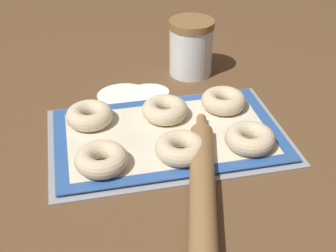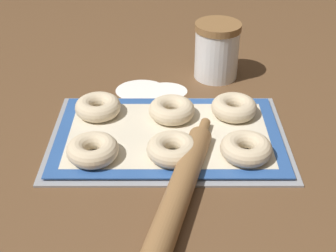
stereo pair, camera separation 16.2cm
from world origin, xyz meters
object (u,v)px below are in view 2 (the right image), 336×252
at_px(baking_tray, 168,136).
at_px(bagel_back_right, 234,107).
at_px(bagel_back_left, 97,107).
at_px(bagel_back_center, 171,110).
at_px(bagel_front_left, 92,150).
at_px(rolling_pin, 174,206).
at_px(flour_canister, 216,50).
at_px(bagel_front_center, 172,149).
at_px(bagel_front_right, 246,148).

xyz_separation_m(baking_tray, bagel_back_right, (0.13, 0.07, 0.02)).
relative_size(bagel_back_left, bagel_back_center, 1.00).
bearing_deg(bagel_front_left, bagel_back_left, 93.47).
xyz_separation_m(bagel_front_left, rolling_pin, (0.14, -0.14, -0.01)).
bearing_deg(rolling_pin, flour_canister, 77.53).
bearing_deg(bagel_front_center, bagel_back_left, 136.30).
xyz_separation_m(baking_tray, flour_canister, (0.11, 0.26, 0.06)).
xyz_separation_m(bagel_back_center, rolling_pin, (0.00, -0.27, -0.01)).
xyz_separation_m(bagel_front_center, rolling_pin, (0.00, -0.14, -0.01)).
height_order(baking_tray, bagel_front_right, bagel_front_right).
height_order(bagel_front_left, flour_canister, flour_canister).
bearing_deg(baking_tray, bagel_front_right, -27.58).
bearing_deg(bagel_back_center, bagel_back_right, 4.12).
xyz_separation_m(baking_tray, bagel_back_left, (-0.15, 0.07, 0.02)).
bearing_deg(bagel_back_left, flour_canister, 36.25).
xyz_separation_m(baking_tray, rolling_pin, (0.01, -0.21, 0.02)).
xyz_separation_m(bagel_front_left, bagel_back_center, (0.14, 0.14, 0.00)).
distance_m(bagel_back_center, bagel_back_right, 0.13).
xyz_separation_m(baking_tray, bagel_front_right, (0.14, -0.07, 0.02)).
relative_size(bagel_front_left, bagel_front_right, 1.00).
distance_m(bagel_back_left, bagel_back_center, 0.15).
relative_size(bagel_front_right, bagel_back_right, 1.00).
distance_m(bagel_front_right, flour_canister, 0.34).
height_order(bagel_front_left, bagel_back_right, same).
height_order(baking_tray, bagel_back_center, bagel_back_center).
xyz_separation_m(baking_tray, bagel_front_center, (0.01, -0.07, 0.02)).
relative_size(bagel_front_left, rolling_pin, 0.20).
height_order(bagel_front_left, bagel_back_center, same).
height_order(baking_tray, flour_canister, flour_canister).
relative_size(bagel_front_center, rolling_pin, 0.20).
bearing_deg(bagel_back_right, bagel_back_left, 179.51).
relative_size(bagel_front_center, bagel_front_right, 1.00).
relative_size(bagel_back_right, rolling_pin, 0.20).
bearing_deg(bagel_front_center, bagel_front_right, 0.67).
relative_size(bagel_front_right, bagel_back_left, 1.00).
xyz_separation_m(bagel_back_left, bagel_back_center, (0.15, -0.01, 0.00)).
bearing_deg(rolling_pin, bagel_front_right, 47.07).
xyz_separation_m(bagel_front_left, bagel_back_right, (0.27, 0.15, 0.00)).
bearing_deg(bagel_front_left, baking_tray, 29.46).
distance_m(bagel_front_center, bagel_back_right, 0.19).
bearing_deg(bagel_back_left, bagel_back_right, -0.49).
bearing_deg(baking_tray, bagel_back_right, 27.02).
relative_size(bagel_front_left, flour_canister, 0.70).
height_order(bagel_front_left, rolling_pin, bagel_front_left).
distance_m(bagel_back_right, rolling_pin, 0.31).
bearing_deg(bagel_back_right, bagel_back_center, -175.88).
bearing_deg(bagel_front_right, bagel_front_left, -179.17).
distance_m(bagel_front_right, rolling_pin, 0.19).
distance_m(bagel_front_left, bagel_back_center, 0.20).
bearing_deg(bagel_back_right, bagel_front_left, -151.74).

